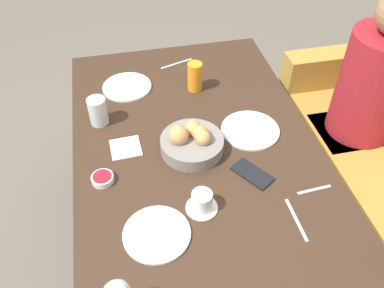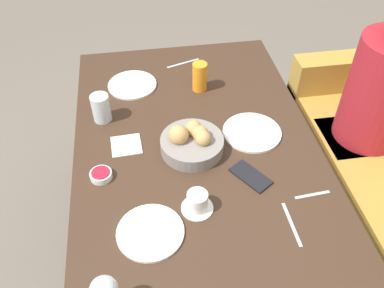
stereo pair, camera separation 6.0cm
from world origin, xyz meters
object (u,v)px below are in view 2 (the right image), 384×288
at_px(fork_silver, 292,224).
at_px(napkin, 126,145).
at_px(juice_glass, 200,77).
at_px(seated_person, 368,125).
at_px(bread_basket, 192,142).
at_px(plate_near_right, 150,232).
at_px(knife_silver, 183,63).
at_px(spoon_coffee, 312,195).
at_px(jam_bowl_berry, 101,175).
at_px(water_tumbler, 101,108).
at_px(plate_near_left, 132,85).
at_px(cell_phone, 251,176).
at_px(plate_far_center, 252,132).
at_px(coffee_cup, 197,202).

height_order(fork_silver, napkin, napkin).
bearing_deg(fork_silver, juice_glass, -167.60).
height_order(seated_person, bread_basket, seated_person).
height_order(plate_near_right, juice_glass, juice_glass).
relative_size(knife_silver, spoon_coffee, 1.29).
relative_size(seated_person, plate_near_right, 5.44).
bearing_deg(jam_bowl_berry, water_tumbler, 178.82).
bearing_deg(napkin, fork_silver, 48.64).
height_order(jam_bowl_berry, spoon_coffee, jam_bowl_berry).
bearing_deg(jam_bowl_berry, napkin, 147.66).
distance_m(plate_near_left, jam_bowl_berry, 0.56).
bearing_deg(cell_phone, spoon_coffee, 58.72).
xyz_separation_m(bread_basket, fork_silver, (0.39, 0.26, -0.04)).
bearing_deg(fork_silver, jam_bowl_berry, -116.37).
relative_size(plate_near_right, jam_bowl_berry, 2.73).
height_order(plate_far_center, water_tumbler, water_tumbler).
xyz_separation_m(plate_far_center, cell_phone, (0.22, -0.07, -0.00)).
distance_m(plate_near_left, napkin, 0.39).
height_order(seated_person, knife_silver, seated_person).
relative_size(plate_near_left, coffee_cup, 2.03).
relative_size(plate_near_right, napkin, 1.80).
bearing_deg(plate_near_left, coffee_cup, 13.62).
relative_size(water_tumbler, fork_silver, 0.69).
bearing_deg(juice_glass, jam_bowl_berry, -43.11).
distance_m(knife_silver, spoon_coffee, 0.94).
xyz_separation_m(plate_far_center, water_tumbler, (-0.18, -0.59, 0.05)).
height_order(knife_silver, spoon_coffee, same).
xyz_separation_m(plate_near_left, water_tumbler, (0.22, -0.13, 0.05)).
bearing_deg(cell_phone, plate_far_center, 163.82).
bearing_deg(juice_glass, fork_silver, 12.40).
bearing_deg(plate_near_right, seated_person, 119.12).
bearing_deg(juice_glass, coffee_cup, -10.50).
height_order(juice_glass, coffee_cup, juice_glass).
height_order(bread_basket, knife_silver, bread_basket).
xyz_separation_m(seated_person, spoon_coffee, (0.56, -0.56, 0.25)).
height_order(plate_far_center, coffee_cup, coffee_cup).
height_order(seated_person, spoon_coffee, seated_person).
relative_size(coffee_cup, napkin, 0.90).
xyz_separation_m(spoon_coffee, napkin, (-0.35, -0.62, 0.00)).
xyz_separation_m(plate_near_right, plate_far_center, (-0.40, 0.44, 0.00)).
xyz_separation_m(water_tumbler, knife_silver, (-0.36, 0.39, -0.06)).
relative_size(plate_far_center, coffee_cup, 2.16).
bearing_deg(plate_near_left, seated_person, 81.30).
relative_size(napkin, cell_phone, 0.73).
bearing_deg(jam_bowl_berry, fork_silver, 63.63).
bearing_deg(water_tumbler, fork_silver, 43.84).
relative_size(bread_basket, cell_phone, 1.45).
height_order(seated_person, plate_near_right, seated_person).
distance_m(knife_silver, cell_phone, 0.78).
bearing_deg(plate_near_right, cell_phone, 115.61).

